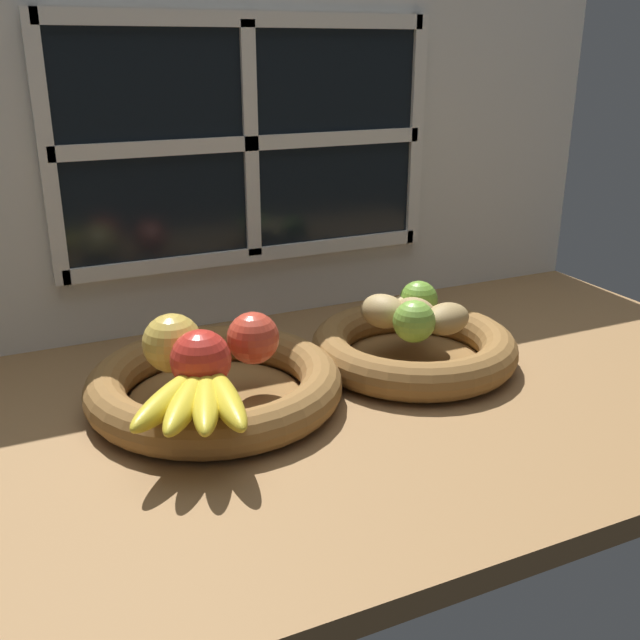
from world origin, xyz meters
TOP-DOWN VIEW (x-y plane):
  - ground_plane at (0.00, 0.00)cm, footprint 140.00×90.00cm
  - back_wall at (0.00, 29.77)cm, footprint 140.00×4.60cm
  - fruit_bowl_left at (-16.62, -1.48)cm, footprint 34.80×34.80cm
  - fruit_bowl_right at (14.95, -1.48)cm, footprint 31.46×31.46cm
  - apple_red_right at (-11.41, -2.87)cm, footprint 7.10×7.10cm
  - apple_golden_left at (-21.89, -1.03)cm, footprint 7.85×7.85cm
  - apple_red_front at (-20.01, -7.61)cm, footprint 7.64×7.64cm
  - banana_bunch_front at (-22.11, -13.21)cm, footprint 14.98×18.91cm
  - potato_large at (14.95, -1.48)cm, footprint 7.47×8.38cm
  - potato_oblong at (11.18, 1.45)cm, footprint 8.37×9.33cm
  - potato_small at (18.30, -4.83)cm, footprint 9.40×7.83cm
  - potato_back at (17.04, 3.13)cm, footprint 8.87×7.11cm
  - lime_near at (12.25, -5.53)cm, footprint 6.19×6.19cm
  - lime_far at (18.11, 2.58)cm, footprint 6.04×6.04cm
  - chili_pepper at (17.13, -3.33)cm, footprint 11.75×5.13cm

SIDE VIEW (x-z plane):
  - ground_plane at x=0.00cm, z-range -3.00..0.00cm
  - fruit_bowl_left at x=-16.62cm, z-range -0.18..5.52cm
  - fruit_bowl_right at x=14.95cm, z-range -0.17..5.52cm
  - chili_pepper at x=17.13cm, z-range 5.70..7.54cm
  - banana_bunch_front at x=-22.11cm, z-range 5.70..9.06cm
  - potato_back at x=17.04cm, z-range 5.70..9.70cm
  - potato_small at x=18.30cm, z-range 5.70..10.32cm
  - potato_large at x=14.95cm, z-range 5.70..10.72cm
  - potato_oblong at x=11.18cm, z-range 5.70..10.82cm
  - lime_far at x=18.11cm, z-range 5.70..11.74cm
  - lime_near at x=12.25cm, z-range 5.70..11.88cm
  - apple_red_right at x=-11.41cm, z-range 5.70..12.80cm
  - apple_red_front at x=-20.01cm, z-range 5.70..13.33cm
  - apple_golden_left at x=-21.89cm, z-range 5.70..13.55cm
  - back_wall at x=0.00cm, z-range 0.38..55.38cm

